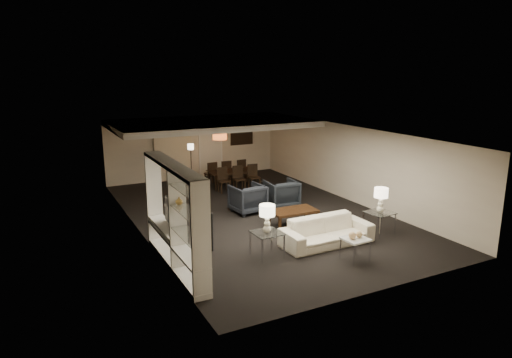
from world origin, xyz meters
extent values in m
plane|color=black|center=(0.00, 0.00, 0.00)|extent=(11.00, 11.00, 0.00)
cube|color=silver|center=(0.00, 0.00, 2.50)|extent=(7.00, 11.00, 0.02)
cube|color=#C1B09B|center=(0.00, 5.50, 1.25)|extent=(7.00, 0.02, 2.50)
cube|color=#C1B09B|center=(0.00, -5.50, 1.25)|extent=(7.00, 0.02, 2.50)
cube|color=#C1B09B|center=(-3.50, 0.00, 1.25)|extent=(0.02, 11.00, 2.50)
cube|color=#C1B09B|center=(3.50, 0.00, 1.25)|extent=(0.02, 11.00, 2.50)
cube|color=silver|center=(0.00, 3.50, 2.40)|extent=(7.00, 4.00, 0.20)
cube|color=beige|center=(-0.90, 5.42, 1.20)|extent=(1.50, 0.12, 2.40)
cube|color=silver|center=(0.70, 5.47, 1.05)|extent=(0.90, 0.05, 2.10)
cube|color=#142D38|center=(2.10, 5.46, 1.55)|extent=(0.95, 0.04, 0.65)
cylinder|color=#D8591E|center=(0.30, 3.50, 1.92)|extent=(0.52, 0.52, 0.24)
imported|color=beige|center=(0.47, -2.99, 0.34)|extent=(2.35, 0.93, 0.68)
imported|color=black|center=(-0.13, 0.31, 0.44)|extent=(1.01, 1.03, 0.87)
imported|color=black|center=(1.07, 0.31, 0.44)|extent=(1.00, 1.03, 0.87)
sphere|color=#EDBA7D|center=(0.37, -4.09, 0.62)|extent=(0.17, 0.17, 0.17)
sphere|color=tan|center=(0.57, -4.09, 0.61)|extent=(0.15, 0.15, 0.15)
imported|color=black|center=(-3.28, -2.05, 1.06)|extent=(1.08, 0.14, 0.62)
imported|color=#224A94|center=(-3.31, -3.90, 1.14)|extent=(0.16, 0.16, 0.17)
imported|color=#B3873B|center=(-3.31, -3.00, 1.64)|extent=(0.16, 0.16, 0.16)
cube|color=black|center=(-2.26, -2.05, 0.48)|extent=(0.14, 0.14, 0.95)
imported|color=black|center=(0.73, 3.41, 0.30)|extent=(1.75, 1.03, 0.60)
camera|label=1|loc=(-6.00, -11.77, 4.28)|focal=32.00mm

